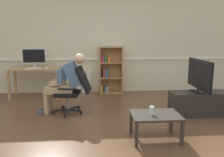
{
  "coord_description": "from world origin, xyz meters",
  "views": [
    {
      "loc": [
        -0.21,
        -3.81,
        1.58
      ],
      "look_at": [
        0.15,
        0.85,
        0.7
      ],
      "focal_mm": 37.29,
      "sensor_mm": 36.0,
      "label": 1
    }
  ],
  "objects": [
    {
      "name": "computer_desk",
      "position": [
        -1.71,
        2.15,
        0.64
      ],
      "size": [
        1.25,
        0.57,
        0.76
      ],
      "color": "tan",
      "rests_on": "ground_plane"
    },
    {
      "name": "office_chair",
      "position": [
        -0.61,
        0.81,
        0.52
      ],
      "size": [
        0.82,
        0.62,
        0.97
      ],
      "rotation": [
        0.0,
        0.0,
        -1.69
      ],
      "color": "black",
      "rests_on": "ground_plane"
    },
    {
      "name": "ground_plane",
      "position": [
        0.0,
        0.0,
        0.0
      ],
      "size": [
        18.0,
        18.0,
        0.0
      ],
      "primitive_type": "plane",
      "color": "brown"
    },
    {
      "name": "computer_mouse",
      "position": [
        -1.39,
        2.03,
        0.77
      ],
      "size": [
        0.06,
        0.1,
        0.03
      ],
      "primitive_type": "cube",
      "color": "white",
      "rests_on": "computer_desk"
    },
    {
      "name": "keyboard",
      "position": [
        -1.71,
        2.01,
        0.77
      ],
      "size": [
        0.37,
        0.12,
        0.02
      ],
      "primitive_type": "cube",
      "color": "white",
      "rests_on": "computer_desk"
    },
    {
      "name": "tv_stand",
      "position": [
        1.83,
        0.5,
        0.23
      ],
      "size": [
        1.07,
        0.42,
        0.47
      ],
      "color": "#2D2823",
      "rests_on": "ground_plane"
    },
    {
      "name": "back_wall",
      "position": [
        0.0,
        2.65,
        1.35
      ],
      "size": [
        12.0,
        0.13,
        2.7
      ],
      "color": "beige",
      "rests_on": "ground_plane"
    },
    {
      "name": "bookshelf",
      "position": [
        0.2,
        2.44,
        0.62
      ],
      "size": [
        0.63,
        0.29,
        1.3
      ],
      "color": "#AD7F4C",
      "rests_on": "ground_plane"
    },
    {
      "name": "drinking_glass",
      "position": [
        0.64,
        -0.54,
        0.46
      ],
      "size": [
        0.07,
        0.07,
        0.13
      ],
      "primitive_type": "cylinder",
      "color": "silver",
      "rests_on": "coffee_table"
    },
    {
      "name": "person_seated",
      "position": [
        -0.79,
        0.84,
        0.65
      ],
      "size": [
        1.01,
        0.43,
        1.22
      ],
      "rotation": [
        0.0,
        0.0,
        -1.69
      ],
      "color": "tan",
      "rests_on": "ground_plane"
    },
    {
      "name": "imac_monitor",
      "position": [
        -1.73,
        2.23,
        1.03
      ],
      "size": [
        0.6,
        0.14,
        0.48
      ],
      "color": "silver",
      "rests_on": "computer_desk"
    },
    {
      "name": "radiator",
      "position": [
        -0.79,
        2.54,
        0.29
      ],
      "size": [
        0.95,
        0.08,
        0.58
      ],
      "color": "white",
      "rests_on": "ground_plane"
    },
    {
      "name": "coffee_table",
      "position": [
        0.71,
        -0.52,
        0.35
      ],
      "size": [
        0.73,
        0.54,
        0.4
      ],
      "color": "#332D28",
      "rests_on": "ground_plane"
    },
    {
      "name": "tv_screen",
      "position": [
        1.83,
        0.5,
        0.81
      ],
      "size": [
        0.2,
        1.0,
        0.64
      ],
      "rotation": [
        0.0,
        0.0,
        1.56
      ],
      "color": "black",
      "rests_on": "tv_stand"
    }
  ]
}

